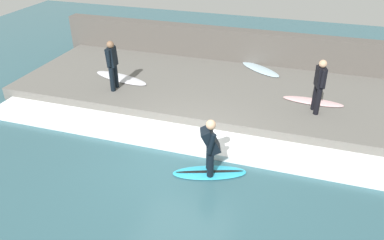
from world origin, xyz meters
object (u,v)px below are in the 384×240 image
object	(u,v)px
surfboard_waiting_far	(313,101)
surfer_waiting_near	(112,63)
surfboard_riding	(210,173)
surfboard_spare	(260,69)
surfboard_waiting_near	(121,78)
surfer_waiting_far	(319,83)
surfer_riding	(210,144)

from	to	relation	value
surfboard_waiting_far	surfer_waiting_near	bearing A→B (deg)	98.79
surfboard_riding	surfboard_waiting_far	bearing A→B (deg)	-30.01
surfboard_riding	surfboard_spare	xyz separation A→B (m)	(5.61, -0.27, 0.39)
surfboard_waiting_near	surfboard_waiting_far	size ratio (longest dim) A/B	1.25
surfboard_riding	surfer_waiting_far	distance (m)	3.93
surfboard_spare	surfer_waiting_far	bearing A→B (deg)	-143.65
surfer_riding	surfboard_waiting_far	xyz separation A→B (m)	(3.62, -2.09, -0.38)
surfboard_waiting_far	surfboard_spare	xyz separation A→B (m)	(1.99, 1.82, 0.00)
surfer_waiting_near	surfboard_waiting_far	distance (m)	6.01
surfboard_riding	surfer_waiting_near	xyz separation A→B (m)	(2.71, 3.79, 1.22)
surfboard_riding	surfboard_waiting_near	size ratio (longest dim) A/B	0.82
surfboard_waiting_near	surfer_waiting_far	bearing A→B (deg)	-93.77
surfer_waiting_near	surfboard_waiting_near	bearing A→B (deg)	13.67
surfboard_spare	surfboard_waiting_far	bearing A→B (deg)	-137.51
surfer_riding	surfboard_spare	world-z (taller)	surfer_riding
surfboard_riding	surfboard_spare	world-z (taller)	surfboard_spare
surfer_waiting_near	surfer_waiting_far	bearing A→B (deg)	-86.69
surfer_riding	surfboard_riding	bearing A→B (deg)	-90.00
surfer_waiting_far	surfboard_waiting_near	bearing A→B (deg)	86.23
surfboard_waiting_near	surfboard_waiting_far	distance (m)	6.07
surfboard_riding	surfboard_waiting_far	xyz separation A→B (m)	(3.62, -2.09, 0.39)
surfer_waiting_near	surfboard_riding	bearing A→B (deg)	-125.57
surfboard_waiting_near	surfer_waiting_far	xyz separation A→B (m)	(-0.40, -6.12, 0.82)
surfer_waiting_near	surfboard_waiting_near	distance (m)	1.13
surfer_waiting_far	surfboard_spare	bearing A→B (deg)	36.35
surfboard_waiting_near	surfer_waiting_far	size ratio (longest dim) A/B	1.43
surfer_waiting_far	surfboard_spare	size ratio (longest dim) A/B	0.90
surfer_waiting_far	surfer_waiting_near	bearing A→B (deg)	93.31
surfer_riding	surfboard_spare	size ratio (longest dim) A/B	0.81
surfer_waiting_near	surfboard_waiting_far	size ratio (longest dim) A/B	0.89
surfboard_riding	surfboard_waiting_far	distance (m)	4.20
surfboard_waiting_near	surfer_waiting_far	world-z (taller)	surfer_waiting_far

